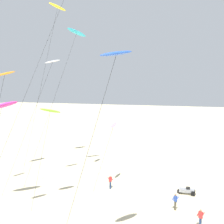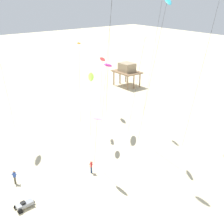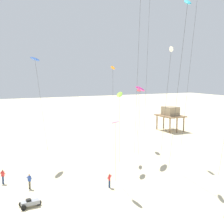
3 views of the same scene
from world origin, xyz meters
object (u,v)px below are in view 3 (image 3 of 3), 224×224
kite_red (139,91)px  kite_flyer_furthest (29,181)px  kite_orange (113,70)px  kite_blue (35,60)px  kite_flyer_middle (3,176)px  stilt_house (170,113)px  kite_flyer_nearest (109,180)px  kite_cyan (187,5)px  kite_white (171,52)px  kite_pink (115,123)px  kite_lime (120,95)px  kite_magenta (140,89)px  beach_buggy (30,203)px

kite_red → kite_flyer_furthest: size_ratio=6.00×
kite_orange → kite_blue: size_ratio=0.92×
kite_flyer_middle → stilt_house: size_ratio=0.27×
kite_flyer_nearest → kite_flyer_furthest: bearing=-113.2°
kite_cyan → kite_flyer_furthest: (-7.89, -14.48, -18.41)m
kite_flyer_nearest → kite_cyan: bearing=55.4°
kite_white → kite_flyer_furthest: (-3.56, -15.82, -14.07)m
kite_orange → kite_flyer_nearest: kite_orange is taller
kite_white → kite_orange: 11.63m
kite_pink → stilt_house: (-25.97, 26.18, -3.49)m
kite_lime → kite_flyer_middle: (-0.20, -14.87, -8.88)m
kite_pink → kite_flyer_nearest: 6.68m
kite_blue → stilt_house: bearing=109.6°
kite_orange → kite_flyer_furthest: (7.73, -13.81, -12.20)m
kite_blue → kite_flyer_middle: (7.16, -5.49, -13.51)m
kite_white → kite_lime: size_ratio=1.53×
kite_magenta → beach_buggy: kite_magenta is taller
kite_lime → stilt_house: size_ratio=1.68×
kite_magenta → kite_flyer_middle: 21.47m
kite_flyer_middle → kite_flyer_furthest: size_ratio=1.00×
kite_flyer_middle → kite_flyer_furthest: (2.89, 2.48, 0.00)m
kite_flyer_furthest → kite_red: bearing=118.4°
kite_flyer_furthest → beach_buggy: (4.63, -0.82, -0.46)m
kite_red → kite_white: bearing=-16.7°
kite_orange → kite_magenta: 5.01m
beach_buggy → kite_magenta: bearing=118.0°
kite_magenta → kite_blue: kite_blue is taller
kite_lime → kite_pink: bearing=-29.9°
kite_white → kite_lime: 8.81m
kite_cyan → beach_buggy: kite_cyan is taller
kite_lime → kite_flyer_nearest: kite_lime is taller
kite_blue → stilt_house: (-11.15, 31.28, -10.45)m
kite_white → kite_orange: (-11.30, -2.01, -1.87)m
kite_red → kite_flyer_nearest: bearing=-40.2°
kite_pink → kite_lime: 8.92m
kite_blue → kite_red: bearing=92.8°
kite_magenta → kite_flyer_furthest: (4.69, -16.70, -9.47)m
kite_flyer_nearest → stilt_house: stilt_house is taller
kite_pink → kite_red: 19.88m
kite_flyer_nearest → beach_buggy: (1.18, -8.86, -0.46)m
kite_pink → stilt_house: bearing=134.8°
kite_cyan → kite_blue: (-17.94, -11.47, -4.90)m
kite_flyer_nearest → kite_flyer_furthest: same height
kite_flyer_nearest → stilt_house: size_ratio=0.27×
kite_blue → kite_lime: 12.79m
kite_red → kite_cyan: bearing=-16.8°
kite_lime → kite_flyer_nearest: bearing=-35.3°
kite_red → stilt_house: size_ratio=1.64×
kite_white → kite_pink: bearing=-81.1°
kite_magenta → kite_orange: bearing=-136.4°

